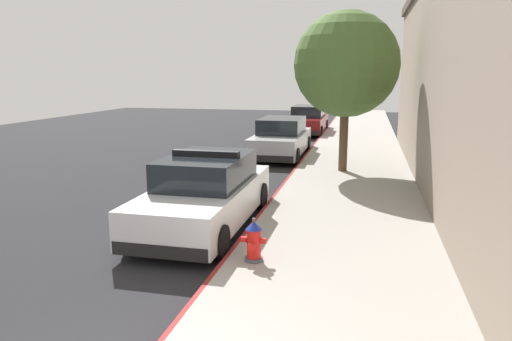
% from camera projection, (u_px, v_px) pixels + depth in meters
% --- Properties ---
extents(ground_plane, '(34.50, 60.00, 0.20)m').
position_uv_depth(ground_plane, '(159.00, 183.00, 15.07)').
color(ground_plane, '#232326').
extents(sidewalk_pavement, '(3.75, 60.00, 0.15)m').
position_uv_depth(sidewalk_pavement, '(350.00, 187.00, 13.70)').
color(sidewalk_pavement, '#9E9991').
rests_on(sidewalk_pavement, ground).
extents(curb_painted_edge, '(0.08, 60.00, 0.15)m').
position_uv_depth(curb_painted_edge, '(285.00, 184.00, 14.12)').
color(curb_painted_edge, maroon).
rests_on(curb_painted_edge, ground).
extents(police_cruiser, '(1.94, 4.84, 1.68)m').
position_uv_depth(police_cruiser, '(206.00, 193.00, 10.30)').
color(police_cruiser, white).
rests_on(police_cruiser, ground).
extents(parked_car_silver_ahead, '(1.94, 4.84, 1.56)m').
position_uv_depth(parked_car_silver_ahead, '(281.00, 138.00, 19.17)').
color(parked_car_silver_ahead, '#B2B5BA').
rests_on(parked_car_silver_ahead, ground).
extents(parked_car_dark_far, '(1.94, 4.84, 1.56)m').
position_uv_depth(parked_car_dark_far, '(308.00, 120.00, 26.68)').
color(parked_car_dark_far, maroon).
rests_on(parked_car_dark_far, ground).
extents(fire_hydrant, '(0.44, 0.40, 0.76)m').
position_uv_depth(fire_hydrant, '(254.00, 241.00, 8.04)').
color(fire_hydrant, '#4C4C51').
rests_on(fire_hydrant, sidewalk_pavement).
extents(street_tree, '(3.35, 3.35, 5.12)m').
position_uv_depth(street_tree, '(346.00, 65.00, 15.01)').
color(street_tree, brown).
rests_on(street_tree, sidewalk_pavement).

